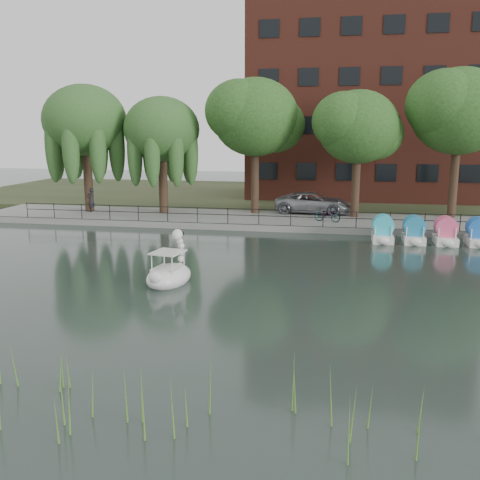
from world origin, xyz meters
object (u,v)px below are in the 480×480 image
(pedestrian, at_px, (91,198))
(minivan, at_px, (313,201))
(bicycle, at_px, (328,214))
(swan_boat, at_px, (169,272))

(pedestrian, bearing_deg, minivan, 99.75)
(minivan, height_order, bicycle, minivan)
(minivan, distance_m, pedestrian, 16.04)
(pedestrian, xyz_separation_m, swan_boat, (10.83, -15.36, -0.92))
(bicycle, bearing_deg, minivan, 37.35)
(minivan, xyz_separation_m, pedestrian, (-15.90, -2.15, 0.13))
(minivan, distance_m, swan_boat, 18.24)
(bicycle, distance_m, swan_boat, 15.39)
(pedestrian, height_order, swan_boat, pedestrian)
(minivan, distance_m, bicycle, 3.60)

